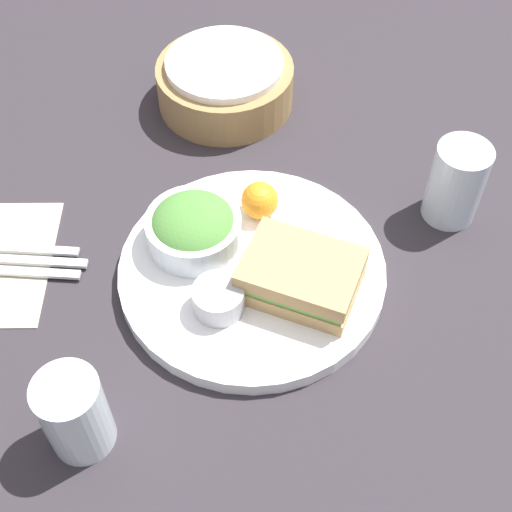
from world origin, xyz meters
TOP-DOWN VIEW (x-y plane):
  - ground_plane at (0.00, 0.00)m, footprint 4.00×4.00m
  - plate at (0.00, 0.00)m, footprint 0.33×0.33m
  - sandwich at (0.06, -0.03)m, footprint 0.16×0.14m
  - salad_bowl at (-0.07, 0.04)m, footprint 0.12×0.12m
  - dressing_cup at (-0.04, -0.06)m, footprint 0.06×0.06m
  - orange_wedge at (0.01, 0.09)m, footprint 0.05×0.05m
  - drink_glass at (0.26, 0.11)m, footprint 0.07×0.07m
  - bread_basket at (-0.04, 0.34)m, footprint 0.21×0.21m
  - napkin at (-0.31, 0.02)m, footprint 0.11×0.20m
  - fork at (-0.31, 0.01)m, footprint 0.20×0.03m
  - knife at (-0.31, 0.02)m, footprint 0.21×0.03m
  - spoon at (-0.31, 0.04)m, footprint 0.18×0.03m
  - water_glass at (-0.18, -0.21)m, footprint 0.07×0.07m

SIDE VIEW (x-z plane):
  - ground_plane at x=0.00m, z-range 0.00..0.00m
  - napkin at x=-0.31m, z-range 0.00..0.00m
  - fork at x=-0.31m, z-range 0.00..0.01m
  - knife at x=-0.31m, z-range 0.00..0.01m
  - spoon at x=-0.31m, z-range 0.00..0.01m
  - plate at x=0.00m, z-range 0.00..0.02m
  - bread_basket at x=-0.04m, z-range 0.00..0.08m
  - dressing_cup at x=-0.04m, z-range 0.02..0.05m
  - orange_wedge at x=0.01m, z-range 0.02..0.07m
  - sandwich at x=0.06m, z-range 0.02..0.07m
  - salad_bowl at x=-0.07m, z-range 0.02..0.08m
  - water_glass at x=-0.18m, z-range 0.00..0.11m
  - drink_glass at x=0.26m, z-range 0.00..0.11m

